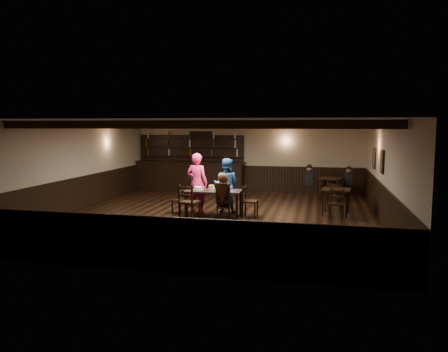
% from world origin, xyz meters
% --- Properties ---
extents(ground, '(10.00, 10.00, 0.00)m').
position_xyz_m(ground, '(0.00, 0.00, 0.00)').
color(ground, black).
rests_on(ground, ground).
extents(room_shell, '(9.02, 10.02, 2.71)m').
position_xyz_m(room_shell, '(0.01, 0.04, 1.75)').
color(room_shell, beige).
rests_on(room_shell, ground).
extents(dining_table, '(1.59, 0.82, 0.75)m').
position_xyz_m(dining_table, '(-0.12, -0.12, 0.67)').
color(dining_table, black).
rests_on(dining_table, ground).
extents(chair_near_left, '(0.57, 0.55, 1.01)m').
position_xyz_m(chair_near_left, '(-0.66, -0.87, 0.59)').
color(chair_near_left, black).
rests_on(chair_near_left, ground).
extents(chair_near_right, '(0.45, 0.43, 0.80)m').
position_xyz_m(chair_near_right, '(0.31, -0.78, 0.47)').
color(chair_near_right, black).
rests_on(chair_near_right, ground).
extents(chair_end_left, '(0.47, 0.48, 0.80)m').
position_xyz_m(chair_end_left, '(-1.12, 0.00, 0.47)').
color(chair_end_left, black).
rests_on(chair_end_left, ground).
extents(chair_end_right, '(0.43, 0.45, 0.92)m').
position_xyz_m(chair_end_right, '(0.84, -0.04, 0.54)').
color(chair_end_right, black).
rests_on(chair_end_right, ground).
extents(chair_far_pushed, '(0.47, 0.45, 0.93)m').
position_xyz_m(chair_far_pushed, '(-1.03, 1.30, 0.54)').
color(chair_far_pushed, black).
rests_on(chair_far_pushed, ground).
extents(woman_pink, '(0.71, 0.52, 1.78)m').
position_xyz_m(woman_pink, '(-0.73, 0.31, 0.89)').
color(woman_pink, '#FF258C').
rests_on(woman_pink, ground).
extents(man_blue, '(0.85, 0.69, 1.62)m').
position_xyz_m(man_blue, '(0.10, 0.55, 0.81)').
color(man_blue, navy).
rests_on(man_blue, ground).
extents(seated_person, '(0.36, 0.54, 0.88)m').
position_xyz_m(seated_person, '(0.29, -0.73, 0.86)').
color(seated_person, black).
rests_on(seated_person, ground).
extents(cake, '(0.28, 0.28, 0.09)m').
position_xyz_m(cake, '(-0.57, -0.12, 0.79)').
color(cake, white).
rests_on(cake, dining_table).
extents(plate_stack_a, '(0.15, 0.15, 0.14)m').
position_xyz_m(plate_stack_a, '(-0.18, -0.13, 0.82)').
color(plate_stack_a, white).
rests_on(plate_stack_a, dining_table).
extents(plate_stack_b, '(0.19, 0.19, 0.23)m').
position_xyz_m(plate_stack_b, '(0.05, -0.06, 0.87)').
color(plate_stack_b, white).
rests_on(plate_stack_b, dining_table).
extents(tea_light, '(0.05, 0.05, 0.06)m').
position_xyz_m(tea_light, '(-0.07, -0.00, 0.78)').
color(tea_light, '#A5A8AD').
rests_on(tea_light, dining_table).
extents(salt_shaker, '(0.04, 0.04, 0.09)m').
position_xyz_m(salt_shaker, '(0.27, -0.20, 0.80)').
color(salt_shaker, silver).
rests_on(salt_shaker, dining_table).
extents(pepper_shaker, '(0.04, 0.04, 0.10)m').
position_xyz_m(pepper_shaker, '(0.31, -0.24, 0.80)').
color(pepper_shaker, '#A5A8AD').
rests_on(pepper_shaker, dining_table).
extents(drink_glass, '(0.08, 0.08, 0.12)m').
position_xyz_m(drink_glass, '(0.22, -0.02, 0.81)').
color(drink_glass, silver).
rests_on(drink_glass, dining_table).
extents(menu_red, '(0.35, 0.30, 0.00)m').
position_xyz_m(menu_red, '(0.36, -0.20, 0.75)').
color(menu_red, '#972C10').
rests_on(menu_red, dining_table).
extents(menu_blue, '(0.38, 0.30, 0.00)m').
position_xyz_m(menu_blue, '(0.43, -0.00, 0.75)').
color(menu_blue, '#0D1C42').
rests_on(menu_blue, dining_table).
extents(bar_counter, '(4.51, 0.70, 2.20)m').
position_xyz_m(bar_counter, '(-2.30, 4.72, 0.73)').
color(bar_counter, black).
rests_on(bar_counter, ground).
extents(back_table_a, '(0.88, 0.88, 0.75)m').
position_xyz_m(back_table_a, '(3.29, 0.90, 0.65)').
color(back_table_a, black).
rests_on(back_table_a, ground).
extents(back_table_b, '(0.89, 0.89, 0.75)m').
position_xyz_m(back_table_b, '(3.20, 3.71, 0.65)').
color(back_table_b, black).
rests_on(back_table_b, ground).
extents(bg_patron_left, '(0.27, 0.39, 0.74)m').
position_xyz_m(bg_patron_left, '(2.44, 3.73, 0.84)').
color(bg_patron_left, black).
rests_on(bg_patron_left, ground).
extents(bg_patron_right, '(0.25, 0.36, 0.70)m').
position_xyz_m(bg_patron_right, '(3.80, 3.85, 0.81)').
color(bg_patron_right, black).
rests_on(bg_patron_right, ground).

